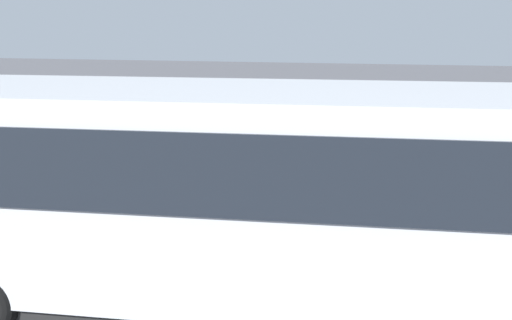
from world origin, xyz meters
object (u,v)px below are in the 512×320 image
(tour_bus, at_px, (253,203))
(spectator_far_left, at_px, (329,184))
(parked_motorcycle_silver, at_px, (340,229))
(parked_motorcycle_dark, at_px, (197,215))
(spectator_left, at_px, (273,184))
(spectator_centre, at_px, (217,177))
(stunt_motorcycle, at_px, (209,141))

(tour_bus, xyz_separation_m, spectator_far_left, (-0.90, -2.92, -0.58))
(tour_bus, distance_m, parked_motorcycle_silver, 2.71)
(spectator_far_left, bearing_deg, parked_motorcycle_dark, 13.39)
(tour_bus, bearing_deg, spectator_far_left, -107.19)
(spectator_far_left, bearing_deg, spectator_left, 1.43)
(parked_motorcycle_silver, xyz_separation_m, parked_motorcycle_dark, (2.74, -0.18, 0.00))
(spectator_left, height_order, parked_motorcycle_dark, spectator_left)
(parked_motorcycle_dark, bearing_deg, parked_motorcycle_silver, 176.30)
(parked_motorcycle_dark, bearing_deg, tour_bus, 124.01)
(parked_motorcycle_dark, bearing_deg, spectator_far_left, -166.61)
(spectator_left, relative_size, parked_motorcycle_dark, 0.84)
(spectator_centre, height_order, parked_motorcycle_silver, spectator_centre)
(spectator_left, relative_size, stunt_motorcycle, 0.86)
(spectator_left, bearing_deg, stunt_motorcycle, -56.24)
(tour_bus, xyz_separation_m, parked_motorcycle_silver, (-1.17, -2.15, -1.16))
(parked_motorcycle_silver, height_order, parked_motorcycle_dark, same)
(tour_bus, distance_m, spectator_far_left, 3.11)
(spectator_far_left, height_order, parked_motorcycle_silver, spectator_far_left)
(tour_bus, xyz_separation_m, spectator_centre, (1.39, -3.19, -0.65))
(spectator_centre, height_order, stunt_motorcycle, stunt_motorcycle)
(tour_bus, bearing_deg, parked_motorcycle_dark, -55.99)
(spectator_left, relative_size, parked_motorcycle_silver, 0.84)
(spectator_left, xyz_separation_m, spectator_centre, (1.21, -0.30, -0.03))
(spectator_far_left, height_order, spectator_centre, spectator_far_left)
(parked_motorcycle_silver, bearing_deg, spectator_far_left, -70.80)
(stunt_motorcycle, bearing_deg, spectator_left, 123.76)
(spectator_far_left, relative_size, parked_motorcycle_dark, 0.87)
(tour_bus, bearing_deg, stunt_motorcycle, -68.70)
(spectator_far_left, height_order, parked_motorcycle_dark, spectator_far_left)
(spectator_left, xyz_separation_m, parked_motorcycle_dark, (1.39, 0.56, -0.54))
(spectator_far_left, distance_m, parked_motorcycle_dark, 2.61)
(spectator_centre, height_order, parked_motorcycle_dark, spectator_centre)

